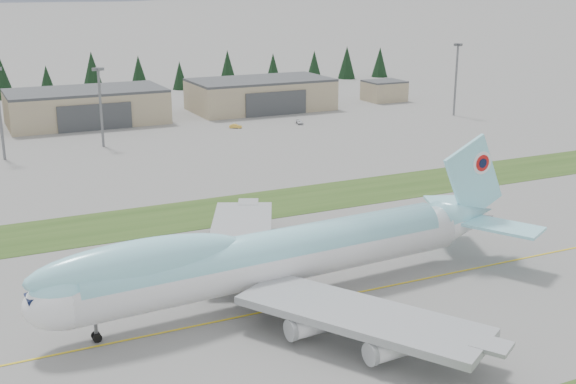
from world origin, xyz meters
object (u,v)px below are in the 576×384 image
hangar_center (87,106)px  service_vehicle_b (236,128)px  hangar_right (261,94)px  boeing_747_freighter (274,256)px  service_vehicle_c (299,124)px

hangar_center → service_vehicle_b: hangar_center is taller
hangar_right → service_vehicle_b: bearing=-126.3°
boeing_747_freighter → hangar_right: size_ratio=1.59×
service_vehicle_b → hangar_right: bearing=-4.2°
boeing_747_freighter → hangar_center: bearing=86.0°
hangar_center → service_vehicle_c: bearing=-26.8°
hangar_center → service_vehicle_c: size_ratio=11.08×
boeing_747_freighter → service_vehicle_c: size_ratio=17.62×
boeing_747_freighter → hangar_right: bearing=63.8°
hangar_right → service_vehicle_c: size_ratio=11.08×
service_vehicle_b → service_vehicle_c: (20.74, -2.41, 0.00)m
service_vehicle_b → service_vehicle_c: bearing=-64.5°
boeing_747_freighter → service_vehicle_b: (40.97, 118.98, -6.64)m
hangar_center → service_vehicle_c: hangar_center is taller
boeing_747_freighter → service_vehicle_b: 126.01m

